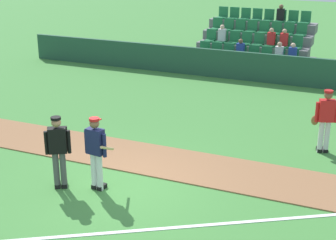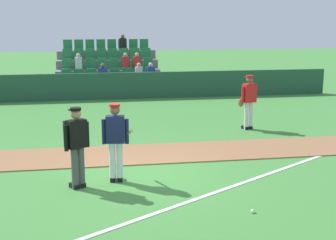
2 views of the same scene
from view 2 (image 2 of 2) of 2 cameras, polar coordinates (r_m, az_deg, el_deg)
ground_plane at (r=11.03m, az=-4.53°, el=-6.75°), size 80.00×80.00×0.00m
infield_dirt_path at (r=12.64m, az=-5.18°, el=-4.18°), size 28.00×1.87×0.03m
foul_line_chalk at (r=11.20m, az=11.28°, el=-6.63°), size 10.24×6.43×0.01m
dugout_fence at (r=21.06m, az=-6.96°, el=4.07°), size 20.00×0.16×1.17m
stadium_bleachers at (r=23.31m, az=-7.17°, el=5.25°), size 5.00×3.80×2.70m
batter_navy_jersey at (r=10.44m, az=-6.29°, el=-2.34°), size 0.66×0.79×1.76m
umpire_home_plate at (r=10.17m, az=-10.94°, el=-2.72°), size 0.54×0.46×1.76m
runner_red_jersey at (r=15.47m, az=9.65°, el=2.37°), size 0.67×0.39×1.76m
baseball at (r=9.18m, az=10.14°, el=-10.73°), size 0.07×0.07×0.07m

